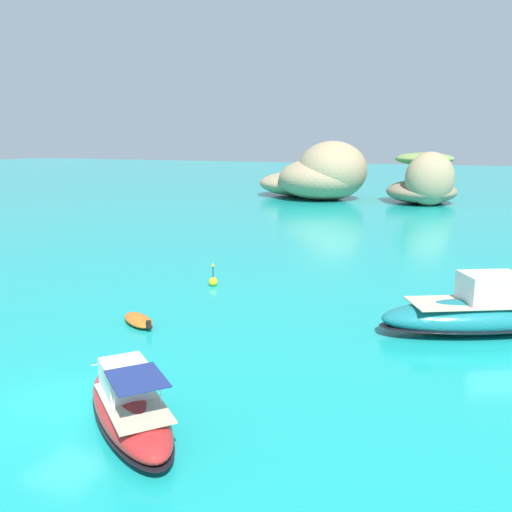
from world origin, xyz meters
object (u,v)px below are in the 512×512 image
dinghy_tender (138,320)px  islet_small (427,182)px  motorboat_red (129,406)px  channel_buoy (213,281)px  islet_large (321,177)px  motorboat_teal (480,313)px

dinghy_tender → islet_small: bearing=84.3°
motorboat_red → channel_buoy: (-5.81, 16.43, -0.34)m
dinghy_tender → motorboat_red: bearing=-55.8°
islet_large → channel_buoy: 54.85m
islet_large → islet_small: islet_large is taller
islet_small → dinghy_tender: (-6.06, -60.94, -2.89)m
motorboat_red → dinghy_tender: (-5.70, 8.39, -0.45)m
motorboat_red → channel_buoy: motorboat_red is taller
motorboat_teal → dinghy_tender: size_ratio=3.57×
islet_small → islet_large: bearing=176.6°
islet_large → islet_small: 16.16m
islet_large → motorboat_teal: bearing=-65.5°
islet_large → motorboat_red: (15.78, -70.28, -2.68)m
islet_small → motorboat_teal: size_ratio=1.48×
islet_small → channel_buoy: size_ratio=9.88×
islet_small → motorboat_red: 69.38m
motorboat_red → islet_small: bearing=89.7°
islet_large → motorboat_teal: islet_large is taller
islet_large → motorboat_red: bearing=-77.3°
dinghy_tender → channel_buoy: bearing=90.8°
islet_large → motorboat_red: islet_large is taller
islet_large → motorboat_teal: (25.62, -56.23, -2.40)m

